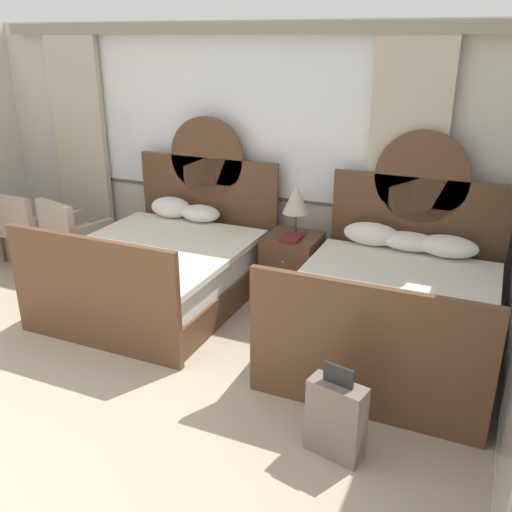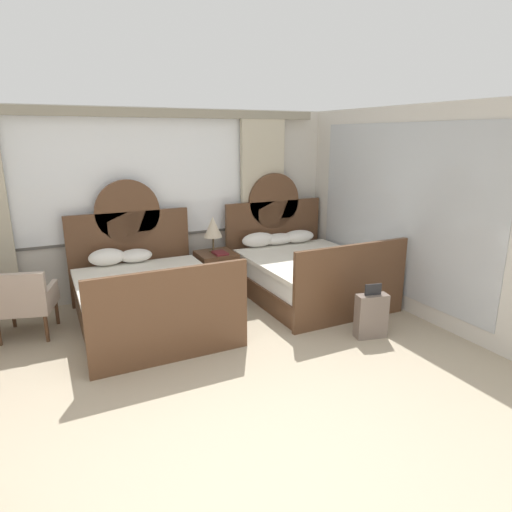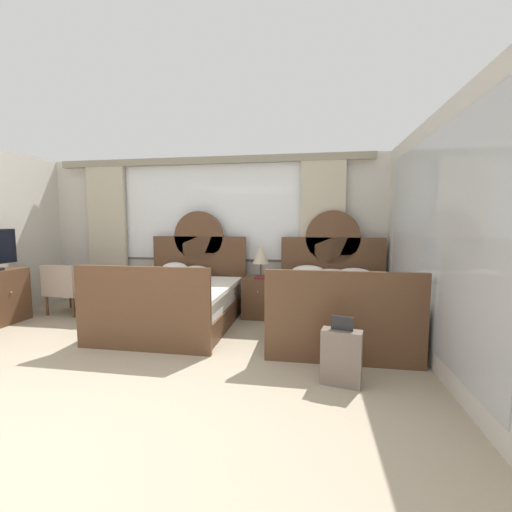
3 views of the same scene
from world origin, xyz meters
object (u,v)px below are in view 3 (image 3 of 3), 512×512
object	(u,v)px
book_on_nightstand	(261,277)
armchair_by_window_centre	(67,286)
table_lamp_on_nightstand	(261,255)
suitcase_on_floor	(341,357)
bed_near_window	(178,301)
armchair_by_window_left	(105,288)
bed_near_mirror	(336,306)
nightstand_between_beds	(260,297)

from	to	relation	value
book_on_nightstand	armchair_by_window_centre	xyz separation A→B (m)	(-3.26, -0.27, -0.20)
table_lamp_on_nightstand	suitcase_on_floor	xyz separation A→B (m)	(1.11, -2.26, -0.74)
book_on_nightstand	bed_near_window	bearing A→B (deg)	-156.03
book_on_nightstand	armchair_by_window_left	size ratio (longest dim) A/B	0.31
bed_near_window	bed_near_mirror	size ratio (longest dim) A/B	1.00
bed_near_window	armchair_by_window_centre	size ratio (longest dim) A/B	2.52
book_on_nightstand	armchair_by_window_centre	bearing A→B (deg)	-175.19
nightstand_between_beds	table_lamp_on_nightstand	bearing A→B (deg)	94.74
bed_near_mirror	suitcase_on_floor	world-z (taller)	bed_near_mirror
bed_near_window	suitcase_on_floor	distance (m)	2.75
nightstand_between_beds	book_on_nightstand	bearing A→B (deg)	-77.19
bed_near_mirror	armchair_by_window_left	world-z (taller)	bed_near_mirror
bed_near_mirror	suitcase_on_floor	xyz separation A→B (m)	(-0.05, -1.56, -0.10)
table_lamp_on_nightstand	book_on_nightstand	world-z (taller)	table_lamp_on_nightstand
table_lamp_on_nightstand	armchair_by_window_centre	bearing A→B (deg)	-171.91
bed_near_window	table_lamp_on_nightstand	xyz separation A→B (m)	(1.16, 0.71, 0.65)
armchair_by_window_left	armchair_by_window_centre	xyz separation A→B (m)	(-0.68, -0.00, 0.00)
book_on_nightstand	suitcase_on_floor	xyz separation A→B (m)	(1.08, -2.07, -0.39)
nightstand_between_beds	table_lamp_on_nightstand	xyz separation A→B (m)	(-0.01, 0.08, 0.69)
table_lamp_on_nightstand	suitcase_on_floor	world-z (taller)	table_lamp_on_nightstand
bed_near_window	armchair_by_window_centre	distance (m)	2.08
bed_near_window	table_lamp_on_nightstand	distance (m)	1.51
table_lamp_on_nightstand	armchair_by_window_centre	xyz separation A→B (m)	(-3.22, -0.46, -0.55)
bed_near_window	book_on_nightstand	world-z (taller)	bed_near_window
book_on_nightstand	table_lamp_on_nightstand	bearing A→B (deg)	99.50
bed_near_mirror	armchair_by_window_centre	xyz separation A→B (m)	(-4.39, 0.24, 0.10)
book_on_nightstand	armchair_by_window_left	distance (m)	2.59
bed_near_window	armchair_by_window_centre	bearing A→B (deg)	172.94
book_on_nightstand	suitcase_on_floor	bearing A→B (deg)	-62.44
bed_near_window	suitcase_on_floor	bearing A→B (deg)	-34.16
book_on_nightstand	armchair_by_window_left	world-z (taller)	armchair_by_window_left
armchair_by_window_centre	table_lamp_on_nightstand	bearing A→B (deg)	8.09
nightstand_between_beds	suitcase_on_floor	bearing A→B (deg)	-63.10
nightstand_between_beds	table_lamp_on_nightstand	world-z (taller)	table_lamp_on_nightstand
bed_near_window	armchair_by_window_left	world-z (taller)	bed_near_window
bed_near_mirror	book_on_nightstand	distance (m)	1.28
bed_near_window	book_on_nightstand	xyz separation A→B (m)	(1.19, 0.53, 0.30)
armchair_by_window_left	suitcase_on_floor	bearing A→B (deg)	-26.23
book_on_nightstand	nightstand_between_beds	bearing A→B (deg)	102.81
bed_near_window	armchair_by_window_centre	world-z (taller)	bed_near_window
bed_near_mirror	nightstand_between_beds	xyz separation A→B (m)	(-1.16, 0.62, -0.05)
book_on_nightstand	armchair_by_window_left	bearing A→B (deg)	-173.97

